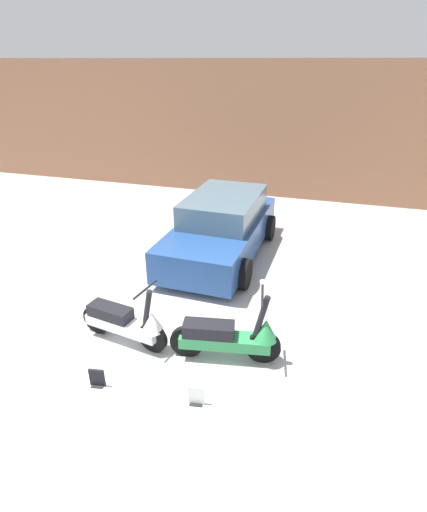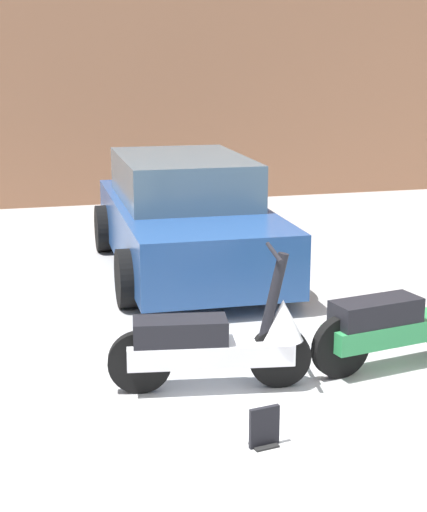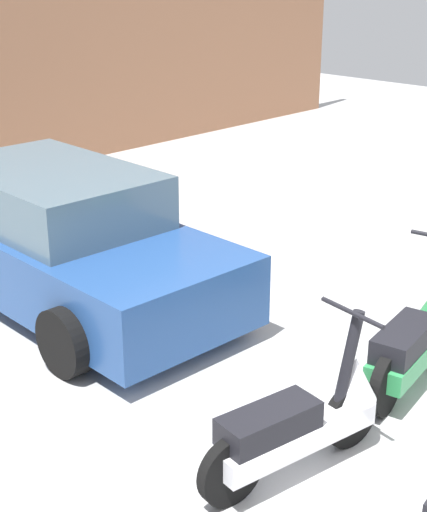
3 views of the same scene
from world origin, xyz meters
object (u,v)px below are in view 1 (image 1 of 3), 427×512
scooter_front_left (126,322)px  placard_near_left_scooter (97,379)px  placard_near_right_scooter (196,396)px  scooter_front_right (230,336)px  car_rear_left (222,228)px

scooter_front_left → placard_near_left_scooter: 0.95m
scooter_front_left → placard_near_right_scooter: scooter_front_left is taller
placard_near_left_scooter → placard_near_right_scooter: bearing=3.6°
scooter_front_right → car_rear_left: bearing=97.6°
scooter_front_right → car_rear_left: 3.37m
scooter_front_right → car_rear_left: car_rear_left is taller
scooter_front_left → placard_near_left_scooter: bearing=-78.5°
scooter_front_right → scooter_front_left: bearing=173.0°
placard_near_right_scooter → car_rear_left: bearing=101.5°
placard_near_right_scooter → scooter_front_left: bearing=148.5°
scooter_front_right → placard_near_left_scooter: bearing=-156.4°
scooter_front_left → placard_near_right_scooter: (1.35, -0.83, -0.25)m
placard_near_right_scooter → scooter_front_right: bearing=78.8°
scooter_front_right → placard_near_left_scooter: size_ratio=5.89×
scooter_front_left → placard_near_left_scooter: scooter_front_left is taller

